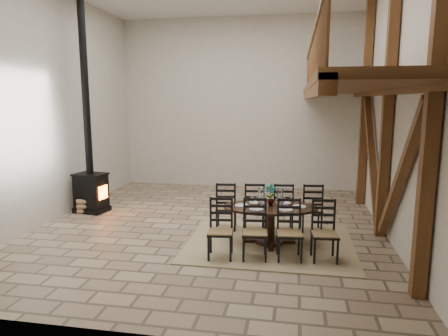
% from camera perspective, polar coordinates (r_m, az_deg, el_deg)
% --- Properties ---
extents(ground, '(8.00, 8.00, 0.00)m').
position_cam_1_polar(ground, '(8.47, -1.99, -8.24)').
color(ground, tan).
rests_on(ground, ground).
extents(room_shell, '(7.02, 8.02, 5.01)m').
position_cam_1_polar(room_shell, '(7.91, 6.55, 12.58)').
color(room_shell, beige).
rests_on(room_shell, ground).
extents(rug, '(3.00, 2.50, 0.02)m').
position_cam_1_polar(rug, '(7.52, 6.54, -10.58)').
color(rug, tan).
rests_on(rug, ground).
extents(dining_table, '(2.30, 2.12, 1.10)m').
position_cam_1_polar(dining_table, '(7.40, 6.59, -8.02)').
color(dining_table, black).
rests_on(dining_table, ground).
extents(wood_stove, '(0.79, 0.65, 5.00)m').
position_cam_1_polar(wood_stove, '(9.79, -18.64, 0.38)').
color(wood_stove, black).
rests_on(wood_stove, ground).
extents(log_basket, '(0.46, 0.46, 0.38)m').
position_cam_1_polar(log_basket, '(10.11, -19.26, -4.85)').
color(log_basket, brown).
rests_on(log_basket, ground).
extents(log_stack, '(0.43, 0.52, 0.34)m').
position_cam_1_polar(log_stack, '(9.99, -19.05, -4.99)').
color(log_stack, tan).
rests_on(log_stack, ground).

